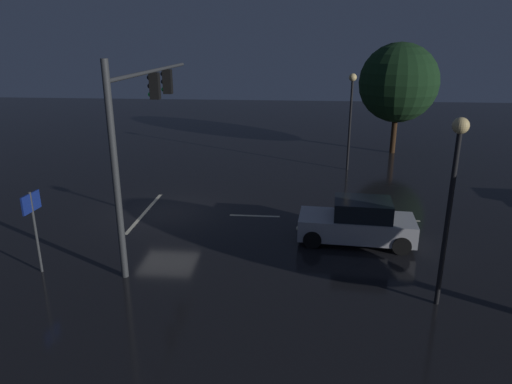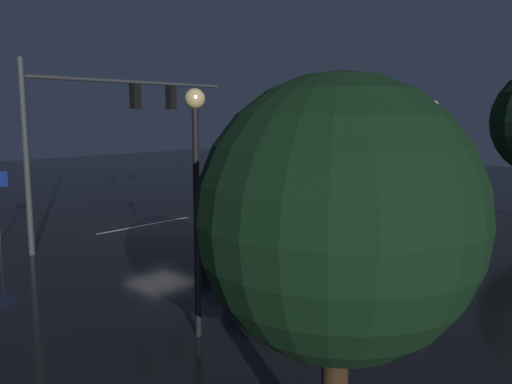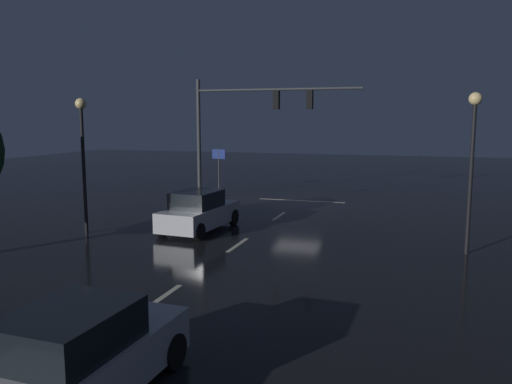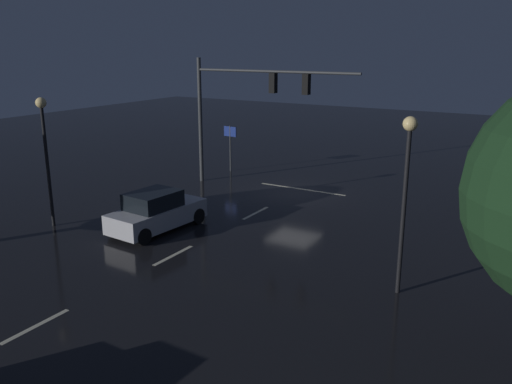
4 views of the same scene
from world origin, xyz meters
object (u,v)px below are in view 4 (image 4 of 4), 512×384
Objects in this scene: street_lamp_left_kerb at (406,174)px; route_sign at (230,139)px; car_approaching at (156,212)px; traffic_signal_assembly at (246,98)px; street_lamp_right_kerb at (45,139)px.

street_lamp_left_kerb is 1.98× the size of route_sign.
car_approaching is 11.34m from route_sign.
traffic_signal_assembly is 1.70× the size of street_lamp_right_kerb.
street_lamp_left_kerb is (-10.44, 0.67, 3.04)m from car_approaching.
street_lamp_right_kerb is (3.82, 9.72, -1.07)m from traffic_signal_assembly.
traffic_signal_assembly is 2.09× the size of car_approaching.
traffic_signal_assembly is at bearing 135.43° from route_sign.
route_sign reaches higher than car_approaching.
street_lamp_right_kerb is 1.96× the size of route_sign.
car_approaching is at bearing 93.01° from traffic_signal_assembly.
street_lamp_right_kerb is 12.76m from route_sign.
route_sign is at bearing -72.74° from car_approaching.
traffic_signal_assembly is 10.50m from street_lamp_right_kerb.
route_sign is at bearing -94.01° from street_lamp_right_kerb.
route_sign is (3.35, -10.77, 1.22)m from car_approaching.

